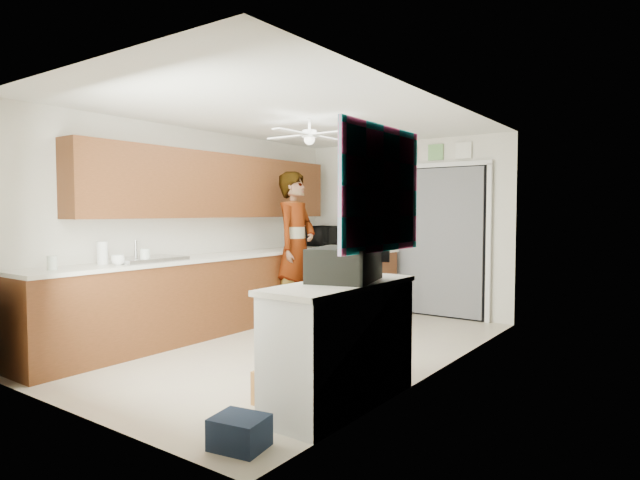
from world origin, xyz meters
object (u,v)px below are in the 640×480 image
Objects in this scene: suitcase at (345,264)px; navy_crate at (240,432)px; cup at (118,260)px; dog at (346,326)px; man at (296,246)px; cardboard_box at (284,388)px; microwave at (323,236)px; paper_towel_roll at (102,253)px.

suitcase is 1.46m from navy_crate.
cup is 2.52m from dog.
man is (-2.22, 2.20, -0.06)m from suitcase.
dog is at bearing -125.12° from man.
navy_crate is (0.25, -0.74, -0.03)m from cardboard_box.
cardboard_box is (2.28, -3.71, -0.97)m from microwave.
paper_towel_roll is at bearing 162.71° from man.
dog is (-0.92, 2.64, 0.09)m from navy_crate.
cup is at bearing 166.47° from man.
suitcase is at bearing 86.33° from navy_crate.
cup is 2.53m from suitcase.
navy_crate is at bearing -57.41° from dog.
dog is at bearing -141.97° from microwave.
paper_towel_roll is 0.12× the size of man.
man reaches higher than paper_towel_roll.
cardboard_box is 0.78m from navy_crate.
man is at bearing 126.68° from cardboard_box.
cup is 0.31× the size of cardboard_box.
suitcase is 2.03m from dog.
cup is 2.71m from navy_crate.
suitcase reaches higher than dog.
paper_towel_roll reaches higher than navy_crate.
dog reaches higher than cardboard_box.
suitcase is at bearing 47.50° from cardboard_box.
suitcase is at bearing -44.00° from dog.
paper_towel_roll is at bearing 175.14° from microwave.
navy_crate is 2.79m from dog.
dog reaches higher than navy_crate.
microwave is 4.46m from cardboard_box.
suitcase is (2.60, -3.36, -0.03)m from microwave.
cup is 2.35m from cardboard_box.
paper_towel_roll is 0.72× the size of navy_crate.
microwave is 1.35× the size of cardboard_box.
microwave is 2.39× the size of paper_towel_roll.
cup is 0.55× the size of paper_towel_roll.
cup is at bearing 162.17° from navy_crate.
microwave reaches higher than paper_towel_roll.
man is (-2.15, 3.29, 0.91)m from navy_crate.
suitcase is at bearing 7.73° from paper_towel_roll.
cup is 0.21× the size of suitcase.
paper_towel_roll reaches higher than dog.
man is 1.62m from dog.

